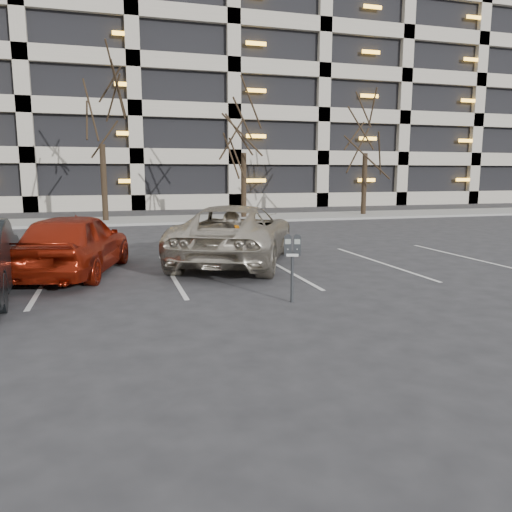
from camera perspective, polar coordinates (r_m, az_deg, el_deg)
name	(u,v)px	position (r m, az deg, el deg)	size (l,w,h in m)	color
ground	(254,292)	(10.13, -0.26, -4.14)	(140.00, 140.00, 0.00)	#28282B
sidewalk	(168,220)	(25.72, -10.07, 4.10)	(80.00, 4.00, 0.12)	gray
stall_lines	(171,274)	(12.08, -9.67, -2.03)	(16.90, 5.20, 0.00)	silver
parking_garage	(280,95)	(46.25, 2.73, 17.95)	(52.00, 20.00, 19.00)	black
tree_b	(100,95)	(25.74, -17.43, 17.16)	(3.67, 3.67, 8.35)	black
tree_c	(243,111)	(26.52, -1.45, 16.19)	(3.36, 3.36, 7.63)	black
tree_d	(367,114)	(29.10, 12.53, 15.57)	(3.42, 3.42, 7.77)	black
parking_meter	(292,252)	(9.17, 4.18, 0.51)	(0.34, 0.22, 1.25)	black
suv_silver	(236,234)	(13.40, -2.36, 2.55)	(4.69, 6.15, 1.56)	beige
car_red	(75,243)	(12.49, -20.02, 1.37)	(1.77, 4.40, 1.50)	maroon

